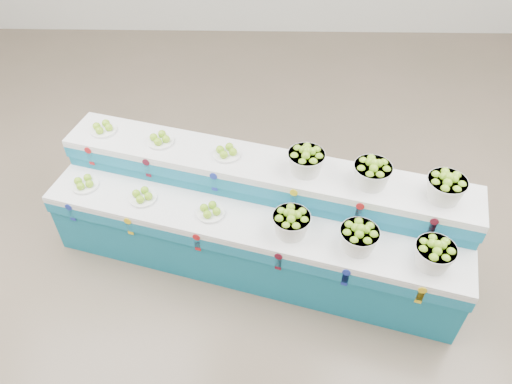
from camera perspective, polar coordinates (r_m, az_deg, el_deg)
ground at (r=4.98m, az=1.12°, el=-7.88°), size 10.00×10.00×0.00m
display_stand at (r=4.65m, az=0.00°, el=-3.19°), size 4.00×2.00×1.02m
plate_lower_left at (r=4.90m, az=-19.26°, el=1.06°), size 0.32×0.32×0.10m
plate_lower_mid at (r=4.62m, az=-13.01°, el=-0.36°), size 0.32×0.32×0.10m
plate_lower_right at (r=4.39m, az=-5.32°, el=-2.10°), size 0.32×0.32×0.10m
basket_lower_left at (r=4.19m, az=4.10°, el=-3.54°), size 0.40×0.40×0.24m
basket_lower_mid at (r=4.15m, az=11.81°, el=-5.14°), size 0.40×0.40×0.24m
basket_lower_right at (r=4.20m, az=19.94°, el=-6.73°), size 0.40×0.40×0.24m
plate_upper_left at (r=5.02m, az=-17.30°, el=7.17°), size 0.32×0.32×0.10m
plate_upper_mid at (r=4.74m, az=-11.04°, el=6.12°), size 0.32×0.32×0.10m
plate_upper_right at (r=4.51m, az=-3.43°, el=4.75°), size 0.32×0.32×0.10m
basket_upper_left at (r=4.32m, az=5.81°, el=3.67°), size 0.40×0.40×0.24m
basket_upper_mid at (r=4.29m, az=13.28°, el=2.17°), size 0.40×0.40×0.24m
basket_upper_right at (r=4.34m, az=21.10°, el=0.55°), size 0.40×0.40×0.24m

